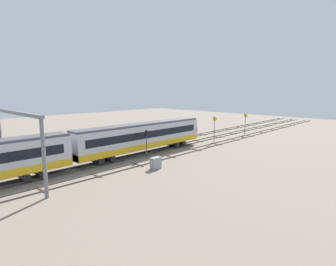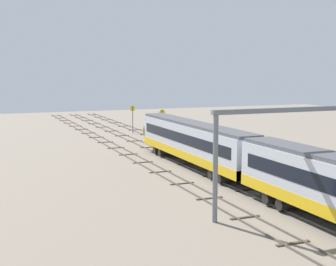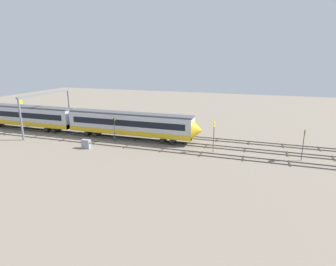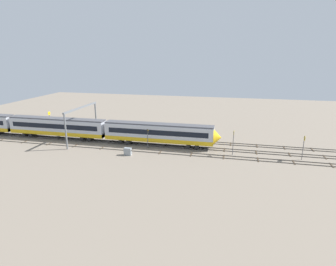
# 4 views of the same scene
# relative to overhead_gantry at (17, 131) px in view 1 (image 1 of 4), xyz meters

# --- Properties ---
(ground_plane) EXTENTS (150.99, 150.99, 0.00)m
(ground_plane) POSITION_rel_overhead_gantry_xyz_m (19.69, 0.02, -5.76)
(ground_plane) COLOR gray
(track_near_foreground) EXTENTS (134.99, 2.40, 0.16)m
(track_near_foreground) POSITION_rel_overhead_gantry_xyz_m (19.69, -4.31, -5.69)
(track_near_foreground) COLOR #59544C
(track_near_foreground) RESTS_ON ground
(track_with_train) EXTENTS (134.99, 2.40, 0.16)m
(track_with_train) POSITION_rel_overhead_gantry_xyz_m (19.69, 0.02, -5.69)
(track_with_train) COLOR #59544C
(track_with_train) RESTS_ON ground
(track_middle) EXTENTS (134.99, 2.40, 0.16)m
(track_middle) POSITION_rel_overhead_gantry_xyz_m (19.69, 4.36, -5.69)
(track_middle) COLOR #59544C
(track_middle) RESTS_ON ground
(overhead_gantry) EXTENTS (0.40, 14.23, 7.89)m
(overhead_gantry) POSITION_rel_overhead_gantry_xyz_m (0.00, 0.00, 0.00)
(overhead_gantry) COLOR slate
(overhead_gantry) RESTS_ON ground
(speed_sign_mid_trackside) EXTENTS (0.14, 0.94, 5.07)m
(speed_sign_mid_trackside) POSITION_rel_overhead_gantry_xyz_m (34.20, -2.65, -2.45)
(speed_sign_mid_trackside) COLOR #4C4C51
(speed_sign_mid_trackside) RESTS_ON ground
(speed_sign_far_trackside) EXTENTS (0.14, 0.92, 4.75)m
(speed_sign_far_trackside) POSITION_rel_overhead_gantry_xyz_m (47.14, -2.41, -2.65)
(speed_sign_far_trackside) COLOR #4C4C51
(speed_sign_far_trackside) RESTS_ON ground
(signal_light_trackside_approach) EXTENTS (0.31, 0.32, 4.25)m
(signal_light_trackside_approach) POSITION_rel_overhead_gantry_xyz_m (16.53, -2.55, -2.96)
(signal_light_trackside_approach) COLOR #4C4C51
(signal_light_trackside_approach) RESTS_ON ground
(relay_cabinet) EXTENTS (1.47, 0.74, 1.50)m
(relay_cabinet) POSITION_rel_overhead_gantry_xyz_m (13.80, -7.38, -5.01)
(relay_cabinet) COLOR gray
(relay_cabinet) RESTS_ON ground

